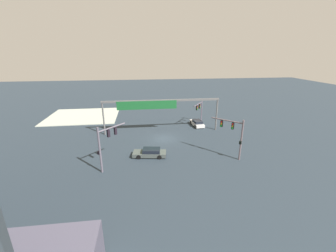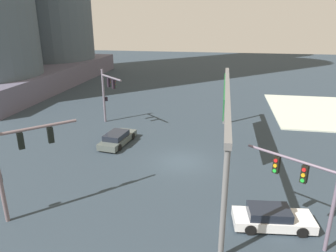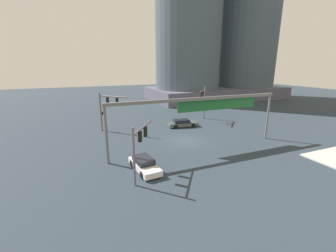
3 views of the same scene
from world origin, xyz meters
TOP-DOWN VIEW (x-y plane):
  - ground_plane at (0.00, 0.00)m, footprint 173.32×173.32m
  - sidewalk_corner at (17.41, -16.27)m, footprint 15.76×13.67m
  - traffic_signal_near_corner at (-8.95, 8.26)m, footprint 3.47×3.71m
  - traffic_signal_opposite_side at (-8.29, -7.53)m, footprint 2.94×4.12m
  - traffic_signal_cross_street at (8.32, 9.34)m, footprint 3.39×3.28m
  - overhead_sign_gantry at (0.72, -3.36)m, footprint 21.46×0.43m
  - sedan_car_approaching at (-7.55, -6.22)m, footprint 2.17×4.61m
  - sedan_car_waiting_far at (2.71, 6.43)m, footprint 4.97×2.46m

SIDE VIEW (x-z plane):
  - ground_plane at x=0.00m, z-range 0.00..0.00m
  - sidewalk_corner at x=17.41m, z-range 0.00..0.15m
  - sedan_car_approaching at x=-7.55m, z-range -0.03..1.18m
  - sedan_car_waiting_far at x=2.71m, z-range -0.03..1.18m
  - traffic_signal_opposite_side at x=-8.29m, z-range 0.89..5.95m
  - traffic_signal_near_corner at x=-8.95m, z-range 0.97..6.82m
  - traffic_signal_cross_street at x=8.32m, z-range 0.89..6.91m
  - overhead_sign_gantry at x=0.72m, z-range 2.16..8.40m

